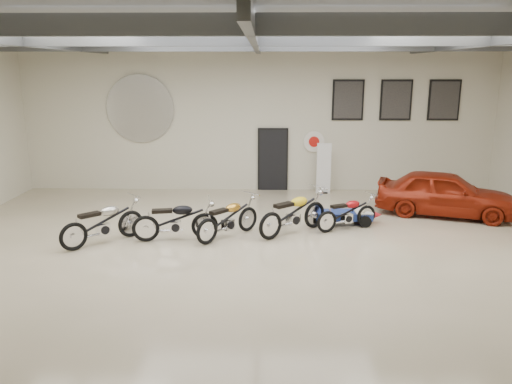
{
  "coord_description": "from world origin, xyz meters",
  "views": [
    {
      "loc": [
        0.21,
        -11.01,
        4.15
      ],
      "look_at": [
        0.0,
        1.2,
        1.1
      ],
      "focal_mm": 35.0,
      "sensor_mm": 36.0,
      "label": 1
    }
  ],
  "objects_px": {
    "motorcycle_yellow": "(293,212)",
    "motorcycle_red": "(347,212)",
    "go_kart": "(350,212)",
    "vintage_car": "(445,193)",
    "motorcycle_gold": "(228,218)",
    "motorcycle_black": "(175,219)",
    "banner_stand": "(324,168)",
    "motorcycle_silver": "(103,222)"
  },
  "relations": [
    {
      "from": "motorcycle_yellow",
      "to": "motorcycle_red",
      "type": "distance_m",
      "value": 1.48
    },
    {
      "from": "go_kart",
      "to": "vintage_car",
      "type": "xyz_separation_m",
      "value": [
        2.84,
        0.88,
        0.33
      ]
    },
    {
      "from": "motorcycle_gold",
      "to": "go_kart",
      "type": "xyz_separation_m",
      "value": [
        3.25,
        1.19,
        -0.19
      ]
    },
    {
      "from": "motorcycle_black",
      "to": "motorcycle_gold",
      "type": "xyz_separation_m",
      "value": [
        1.28,
        0.23,
        -0.02
      ]
    },
    {
      "from": "banner_stand",
      "to": "motorcycle_yellow",
      "type": "height_order",
      "value": "banner_stand"
    },
    {
      "from": "vintage_car",
      "to": "motorcycle_red",
      "type": "bearing_deg",
      "value": 133.02
    },
    {
      "from": "motorcycle_black",
      "to": "motorcycle_yellow",
      "type": "bearing_deg",
      "value": 0.97
    },
    {
      "from": "motorcycle_silver",
      "to": "motorcycle_yellow",
      "type": "relative_size",
      "value": 0.96
    },
    {
      "from": "motorcycle_gold",
      "to": "motorcycle_red",
      "type": "relative_size",
      "value": 1.11
    },
    {
      "from": "motorcycle_red",
      "to": "vintage_car",
      "type": "bearing_deg",
      "value": -1.71
    },
    {
      "from": "banner_stand",
      "to": "motorcycle_yellow",
      "type": "bearing_deg",
      "value": -108.63
    },
    {
      "from": "vintage_car",
      "to": "motorcycle_gold",
      "type": "bearing_deg",
      "value": 127.2
    },
    {
      "from": "motorcycle_silver",
      "to": "go_kart",
      "type": "bearing_deg",
      "value": -28.11
    },
    {
      "from": "banner_stand",
      "to": "motorcycle_black",
      "type": "xyz_separation_m",
      "value": [
        -4.18,
        -4.85,
        -0.35
      ]
    },
    {
      "from": "motorcycle_yellow",
      "to": "banner_stand",
      "type": "bearing_deg",
      "value": 34.07
    },
    {
      "from": "motorcycle_silver",
      "to": "go_kart",
      "type": "xyz_separation_m",
      "value": [
        6.24,
        1.68,
        -0.22
      ]
    },
    {
      "from": "motorcycle_yellow",
      "to": "motorcycle_black",
      "type": "bearing_deg",
      "value": 151.35
    },
    {
      "from": "motorcycle_gold",
      "to": "motorcycle_yellow",
      "type": "relative_size",
      "value": 0.91
    },
    {
      "from": "motorcycle_gold",
      "to": "vintage_car",
      "type": "height_order",
      "value": "vintage_car"
    },
    {
      "from": "motorcycle_black",
      "to": "vintage_car",
      "type": "xyz_separation_m",
      "value": [
        7.37,
        2.31,
        0.12
      ]
    },
    {
      "from": "banner_stand",
      "to": "motorcycle_silver",
      "type": "bearing_deg",
      "value": -141.37
    },
    {
      "from": "motorcycle_black",
      "to": "motorcycle_silver",
      "type": "bearing_deg",
      "value": 178.7
    },
    {
      "from": "banner_stand",
      "to": "motorcycle_black",
      "type": "relative_size",
      "value": 0.86
    },
    {
      "from": "motorcycle_gold",
      "to": "go_kart",
      "type": "distance_m",
      "value": 3.47
    },
    {
      "from": "motorcycle_gold",
      "to": "vintage_car",
      "type": "distance_m",
      "value": 6.44
    },
    {
      "from": "vintage_car",
      "to": "motorcycle_yellow",
      "type": "bearing_deg",
      "value": 129.78
    },
    {
      "from": "motorcycle_silver",
      "to": "vintage_car",
      "type": "relative_size",
      "value": 0.55
    },
    {
      "from": "motorcycle_silver",
      "to": "vintage_car",
      "type": "bearing_deg",
      "value": -27.43
    },
    {
      "from": "motorcycle_red",
      "to": "motorcycle_silver",
      "type": "bearing_deg",
      "value": 164.71
    },
    {
      "from": "motorcycle_gold",
      "to": "motorcycle_yellow",
      "type": "bearing_deg",
      "value": -35.55
    },
    {
      "from": "motorcycle_gold",
      "to": "motorcycle_black",
      "type": "bearing_deg",
      "value": 143.18
    },
    {
      "from": "motorcycle_black",
      "to": "motorcycle_yellow",
      "type": "height_order",
      "value": "motorcycle_yellow"
    },
    {
      "from": "motorcycle_gold",
      "to": "motorcycle_red",
      "type": "height_order",
      "value": "motorcycle_gold"
    },
    {
      "from": "banner_stand",
      "to": "motorcycle_red",
      "type": "height_order",
      "value": "banner_stand"
    },
    {
      "from": "motorcycle_gold",
      "to": "vintage_car",
      "type": "xyz_separation_m",
      "value": [
        6.09,
        2.08,
        0.13
      ]
    },
    {
      "from": "motorcycle_red",
      "to": "go_kart",
      "type": "relative_size",
      "value": 1.01
    },
    {
      "from": "banner_stand",
      "to": "vintage_car",
      "type": "distance_m",
      "value": 4.08
    },
    {
      "from": "motorcycle_silver",
      "to": "motorcycle_yellow",
      "type": "xyz_separation_m",
      "value": [
        4.64,
        0.83,
        0.02
      ]
    },
    {
      "from": "banner_stand",
      "to": "motorcycle_red",
      "type": "distance_m",
      "value": 3.95
    },
    {
      "from": "motorcycle_yellow",
      "to": "vintage_car",
      "type": "relative_size",
      "value": 0.57
    },
    {
      "from": "motorcycle_red",
      "to": "go_kart",
      "type": "xyz_separation_m",
      "value": [
        0.17,
        0.5,
        -0.14
      ]
    },
    {
      "from": "motorcycle_black",
      "to": "banner_stand",
      "type": "bearing_deg",
      "value": 39.23
    }
  ]
}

